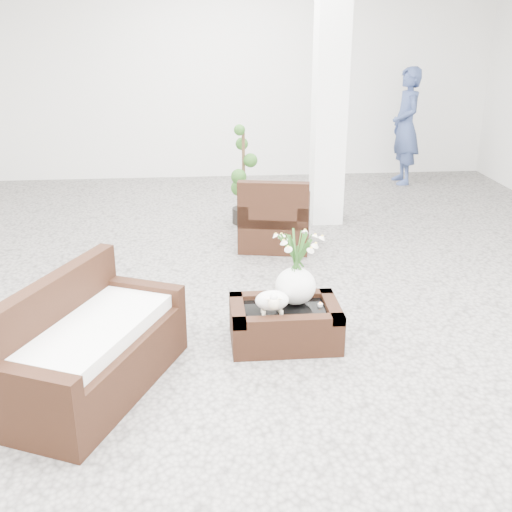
{
  "coord_description": "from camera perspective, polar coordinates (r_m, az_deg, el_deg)",
  "views": [
    {
      "loc": [
        -0.46,
        -5.2,
        2.56
      ],
      "look_at": [
        0.0,
        -0.1,
        0.62
      ],
      "focal_mm": 43.93,
      "sensor_mm": 36.0,
      "label": 1
    }
  ],
  "objects": [
    {
      "name": "loveseat",
      "position": [
        4.68,
        -14.73,
        -7.25
      ],
      "size": [
        1.32,
        1.74,
        0.83
      ],
      "primitive_type": "cube",
      "rotation": [
        0.0,
        0.0,
        1.15
      ],
      "color": "#351B0F",
      "rests_on": "ground"
    },
    {
      "name": "ground",
      "position": [
        5.81,
        -0.09,
        -5.38
      ],
      "size": [
        11.0,
        11.0,
        0.0
      ],
      "primitive_type": "plane",
      "color": "gray",
      "rests_on": "ground"
    },
    {
      "name": "sheep_figurine",
      "position": [
        5.06,
        1.47,
        -4.26
      ],
      "size": [
        0.28,
        0.23,
        0.21
      ],
      "primitive_type": "ellipsoid",
      "color": "white",
      "rests_on": "coffee_table"
    },
    {
      "name": "column",
      "position": [
        8.21,
        6.77,
        14.96
      ],
      "size": [
        0.4,
        0.4,
        3.5
      ],
      "primitive_type": "cube",
      "color": "white",
      "rests_on": "ground"
    },
    {
      "name": "shopper",
      "position": [
        10.64,
        13.48,
        11.41
      ],
      "size": [
        0.46,
        0.69,
        1.87
      ],
      "primitive_type": "imported",
      "rotation": [
        0.0,
        0.0,
        -1.56
      ],
      "color": "navy",
      "rests_on": "ground"
    },
    {
      "name": "planter_narcissus",
      "position": [
        5.16,
        3.68,
        -0.26
      ],
      "size": [
        0.44,
        0.44,
        0.8
      ],
      "primitive_type": null,
      "color": "white",
      "rests_on": "coffee_table"
    },
    {
      "name": "coffee_table",
      "position": [
        5.28,
        2.63,
        -6.33
      ],
      "size": [
        0.9,
        0.6,
        0.31
      ],
      "primitive_type": "cube",
      "color": "#351B0F",
      "rests_on": "ground"
    },
    {
      "name": "armchair",
      "position": [
        7.45,
        1.76,
        4.13
      ],
      "size": [
        0.94,
        0.92,
        0.86
      ],
      "primitive_type": "cube",
      "rotation": [
        0.0,
        0.0,
        2.95
      ],
      "color": "#351B0F",
      "rests_on": "ground"
    },
    {
      "name": "tealight",
      "position": [
        5.27,
        5.87,
        -4.41
      ],
      "size": [
        0.04,
        0.04,
        0.03
      ],
      "primitive_type": "cylinder",
      "color": "white",
      "rests_on": "coffee_table"
    },
    {
      "name": "topiary",
      "position": [
        8.24,
        -1.14,
        7.32
      ],
      "size": [
        0.34,
        0.34,
        1.29
      ],
      "primitive_type": null,
      "color": "#214616",
      "rests_on": "ground"
    }
  ]
}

